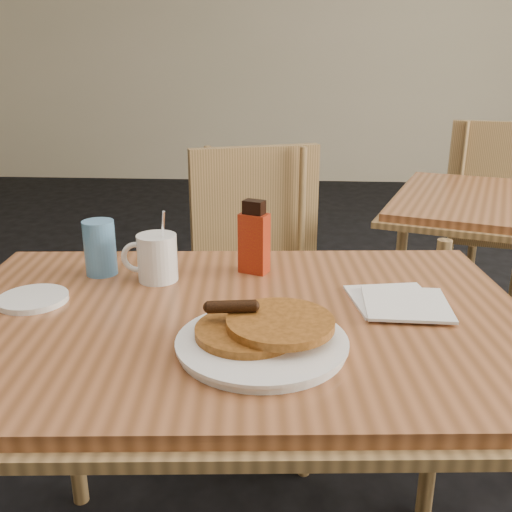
{
  "coord_description": "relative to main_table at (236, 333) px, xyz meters",
  "views": [
    {
      "loc": [
        0.1,
        -0.99,
        1.21
      ],
      "look_at": [
        0.04,
        0.03,
        0.86
      ],
      "focal_mm": 40.0,
      "sensor_mm": 36.0,
      "label": 1
    }
  ],
  "objects": [
    {
      "name": "pancake_plate",
      "position": [
        0.06,
        -0.13,
        0.06
      ],
      "size": [
        0.29,
        0.29,
        0.07
      ],
      "rotation": [
        0.0,
        0.0,
        -0.3
      ],
      "color": "white",
      "rests_on": "main_table"
    },
    {
      "name": "main_table",
      "position": [
        0.0,
        0.0,
        0.0
      ],
      "size": [
        1.24,
        0.89,
        0.75
      ],
      "rotation": [
        0.0,
        0.0,
        0.08
      ],
      "color": "#A5623A",
      "rests_on": "floor"
    },
    {
      "name": "chair_neighbor_far",
      "position": [
        1.08,
        1.72,
        -0.15
      ],
      "size": [
        0.51,
        0.52,
        0.94
      ],
      "rotation": [
        0.0,
        0.0,
        -0.25
      ],
      "color": "#AC8751",
      "rests_on": "floor"
    },
    {
      "name": "chair_main_far",
      "position": [
        -0.02,
        0.73,
        -0.14
      ],
      "size": [
        0.55,
        0.56,
        0.95
      ],
      "rotation": [
        0.0,
        0.0,
        0.34
      ],
      "color": "#AC8751",
      "rests_on": "floor"
    },
    {
      "name": "wall_back",
      "position": [
        0.0,
        4.99,
        0.69
      ],
      "size": [
        8.0,
        0.0,
        8.0
      ],
      "primitive_type": "plane",
      "rotation": [
        1.57,
        0.0,
        0.0
      ],
      "color": "beige",
      "rests_on": "ground"
    },
    {
      "name": "syrup_bottle",
      "position": [
        0.02,
        0.23,
        0.12
      ],
      "size": [
        0.07,
        0.06,
        0.17
      ],
      "rotation": [
        0.0,
        0.0,
        -0.38
      ],
      "color": "maroon",
      "rests_on": "main_table"
    },
    {
      "name": "side_saucer",
      "position": [
        -0.41,
        0.03,
        0.05
      ],
      "size": [
        0.16,
        0.16,
        0.01
      ],
      "primitive_type": "cylinder",
      "rotation": [
        0.0,
        0.0,
        -0.17
      ],
      "color": "white",
      "rests_on": "main_table"
    },
    {
      "name": "napkin_stack",
      "position": [
        0.32,
        0.06,
        0.05
      ],
      "size": [
        0.2,
        0.21,
        0.01
      ],
      "rotation": [
        0.0,
        0.0,
        0.18
      ],
      "color": "white",
      "rests_on": "main_table"
    },
    {
      "name": "blue_tumbler",
      "position": [
        -0.33,
        0.2,
        0.11
      ],
      "size": [
        0.09,
        0.09,
        0.12
      ],
      "primitive_type": "cylinder",
      "rotation": [
        0.0,
        0.0,
        0.3
      ],
      "color": "#5694CB",
      "rests_on": "main_table"
    },
    {
      "name": "coffee_mug",
      "position": [
        -0.19,
        0.17,
        0.1
      ],
      "size": [
        0.13,
        0.09,
        0.16
      ],
      "rotation": [
        0.0,
        0.0,
        0.0
      ],
      "color": "white",
      "rests_on": "main_table"
    }
  ]
}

